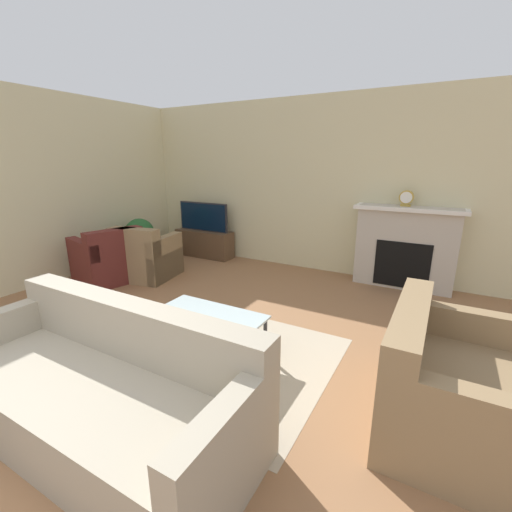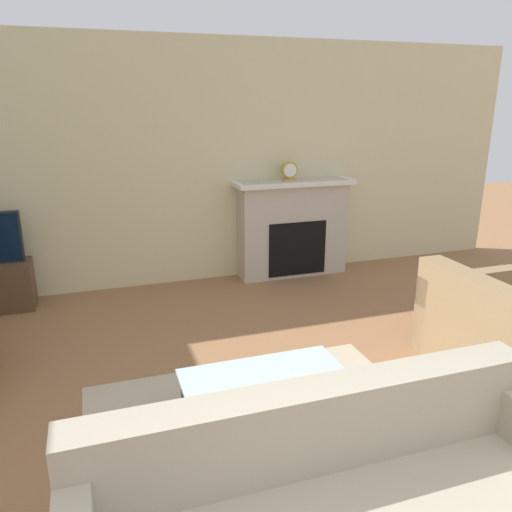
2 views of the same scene
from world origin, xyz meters
name	(u,v)px [view 2 (image 2 of 2)]	position (x,y,z in m)	size (l,w,h in m)	color
wall_back	(153,166)	(0.00, 5.22, 1.35)	(9.00, 0.06, 2.70)	beige
area_rug	(263,429)	(0.24, 2.26, 0.00)	(2.23, 1.75, 0.00)	#B7A88E
fireplace	(293,226)	(1.58, 5.03, 0.60)	(1.42, 0.38, 1.15)	#BCB2A3
couch_loveseat	(511,342)	(2.24, 2.29, 0.29)	(0.96, 1.23, 0.82)	#8C704C
coffee_table	(266,383)	(0.24, 2.22, 0.36)	(1.03, 0.55, 0.40)	#333338
mantel_clock	(289,171)	(1.52, 5.03, 1.26)	(0.19, 0.07, 0.22)	#B79338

